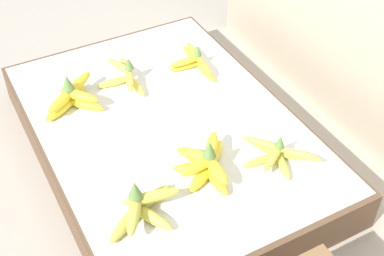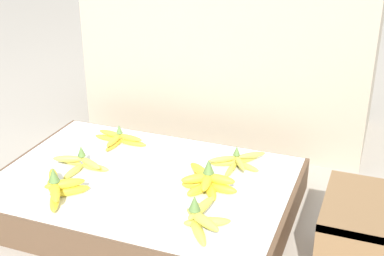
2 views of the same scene
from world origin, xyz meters
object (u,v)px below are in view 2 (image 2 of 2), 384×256
(wooden_crate, at_px, (375,243))
(banana_bunch_back_left, at_px, (118,139))
(banana_bunch_middle_left, at_px, (79,163))
(banana_bunch_middle_midleft, at_px, (206,181))
(banana_bunch_front_midleft, at_px, (200,218))
(banana_bunch_back_midleft, at_px, (238,161))
(banana_bunch_front_left, at_px, (58,188))

(wooden_crate, distance_m, banana_bunch_back_left, 1.05)
(banana_bunch_middle_left, height_order, banana_bunch_middle_midleft, banana_bunch_middle_midleft)
(wooden_crate, height_order, banana_bunch_middle_midleft, wooden_crate)
(wooden_crate, bearing_deg, banana_bunch_back_left, 162.49)
(banana_bunch_front_midleft, bearing_deg, wooden_crate, 11.82)
(banana_bunch_middle_midleft, bearing_deg, banana_bunch_back_midleft, 74.57)
(banana_bunch_back_left, bearing_deg, banana_bunch_front_left, -89.40)
(banana_bunch_front_left, bearing_deg, wooden_crate, 6.29)
(banana_bunch_back_left, bearing_deg, wooden_crate, -17.51)
(banana_bunch_middle_left, bearing_deg, wooden_crate, -4.38)
(banana_bunch_front_midleft, relative_size, banana_bunch_back_left, 0.94)
(wooden_crate, relative_size, banana_bunch_back_midleft, 1.52)
(wooden_crate, relative_size, banana_bunch_back_left, 1.35)
(wooden_crate, xyz_separation_m, banana_bunch_back_midleft, (-0.50, 0.30, 0.02))
(wooden_crate, relative_size, banana_bunch_front_midleft, 1.44)
(banana_bunch_back_left, bearing_deg, banana_bunch_middle_midleft, -25.01)
(wooden_crate, bearing_deg, banana_bunch_middle_midleft, 168.98)
(banana_bunch_back_left, bearing_deg, banana_bunch_front_midleft, -40.00)
(banana_bunch_front_midleft, distance_m, banana_bunch_middle_midleft, 0.22)
(banana_bunch_front_left, bearing_deg, banana_bunch_middle_left, 101.30)
(wooden_crate, xyz_separation_m, banana_bunch_back_left, (-1.00, 0.32, 0.02))
(banana_bunch_middle_midleft, bearing_deg, wooden_crate, -11.02)
(banana_bunch_front_midleft, bearing_deg, banana_bunch_back_left, 140.00)
(banana_bunch_front_left, distance_m, banana_bunch_back_midleft, 0.65)
(banana_bunch_middle_left, distance_m, banana_bunch_back_left, 0.24)
(banana_bunch_front_midleft, height_order, banana_bunch_back_midleft, banana_bunch_front_midleft)
(wooden_crate, bearing_deg, banana_bunch_front_midleft, -168.18)
(banana_bunch_front_left, bearing_deg, banana_bunch_middle_midleft, 26.33)
(banana_bunch_middle_midleft, xyz_separation_m, banana_bunch_back_left, (-0.45, 0.21, -0.01))
(banana_bunch_front_midleft, height_order, banana_bunch_middle_left, banana_bunch_front_midleft)
(banana_bunch_middle_midleft, bearing_deg, banana_bunch_middle_left, -176.53)
(banana_bunch_front_left, height_order, banana_bunch_back_left, banana_bunch_front_left)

